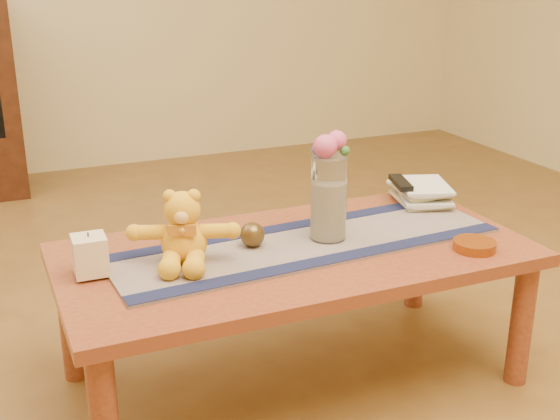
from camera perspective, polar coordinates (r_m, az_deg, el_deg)
name	(u,v)px	position (r m, az deg, el deg)	size (l,w,h in m)	color
floor	(294,378)	(2.36, 1.14, -13.22)	(5.50, 5.50, 0.00)	brown
coffee_table_top	(295,255)	(2.16, 1.22, -3.58)	(1.40, 0.70, 0.04)	maroon
table_leg_fr	(521,323)	(2.37, 18.63, -8.52)	(0.07, 0.07, 0.41)	maroon
table_leg_bl	(70,320)	(2.36, -16.32, -8.35)	(0.07, 0.07, 0.41)	maroon
table_leg_br	(416,256)	(2.78, 10.77, -3.58)	(0.07, 0.07, 0.41)	maroon
persian_runner	(307,243)	(2.18, 2.17, -2.67)	(1.20, 0.35, 0.01)	#1A1E49
runner_border_near	(331,259)	(2.06, 4.10, -3.90)	(1.20, 0.06, 0.00)	#13173A
runner_border_far	(286,227)	(2.30, 0.44, -1.34)	(1.20, 0.06, 0.00)	#13173A
teddy_bear	(183,228)	(2.03, -7.68, -1.40)	(0.30, 0.25, 0.20)	gold
pillar_candle	(90,255)	(2.02, -14.86, -3.48)	(0.09, 0.09, 0.11)	beige
candle_wick	(88,235)	(2.00, -15.00, -1.90)	(0.00, 0.00, 0.01)	black
glass_vase	(329,198)	(2.17, 3.88, 0.96)	(0.11, 0.11, 0.26)	silver
potpourri_fill	(328,210)	(2.18, 3.86, -0.01)	(0.09, 0.09, 0.18)	beige
rose_left	(325,146)	(2.11, 3.62, 5.07)	(0.07, 0.07, 0.07)	#CD487D
rose_right	(337,140)	(2.14, 4.52, 5.53)	(0.06, 0.06, 0.06)	#CD487D
blue_flower_back	(327,144)	(2.16, 3.79, 5.24)	(0.04, 0.04, 0.04)	#4E51AA
blue_flower_side	(318,149)	(2.13, 3.01, 4.84)	(0.04, 0.04, 0.04)	#4E51AA
leaf_sprig	(345,151)	(2.13, 5.18, 4.71)	(0.03, 0.03, 0.03)	#33662D
bronze_ball	(252,235)	(2.14, -2.21, -1.97)	(0.07, 0.07, 0.07)	#4D3919
book_bottom	(399,202)	(2.56, 9.41, 0.64)	(0.17, 0.22, 0.02)	beige
book_lower	(401,197)	(2.55, 9.56, 1.01)	(0.16, 0.22, 0.02)	beige
book_upper	(397,191)	(2.55, 9.31, 1.46)	(0.17, 0.22, 0.02)	beige
book_top	(401,187)	(2.54, 9.58, 1.84)	(0.16, 0.22, 0.02)	beige
tv_remote	(401,183)	(2.53, 9.56, 2.16)	(0.04, 0.16, 0.02)	black
amber_dish	(475,245)	(2.22, 15.19, -2.73)	(0.13, 0.13, 0.03)	#BF5914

